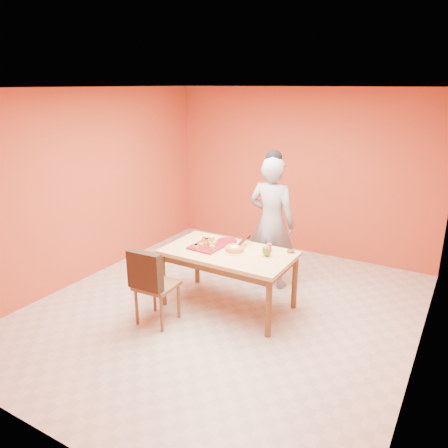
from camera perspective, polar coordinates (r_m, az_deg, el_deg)
The scene contains 17 objects.
floor at distance 5.64m, azimuth -0.17°, elevation -11.21°, with size 5.00×5.00×0.00m, color beige.
ceiling at distance 4.93m, azimuth -0.20°, elevation 17.39°, with size 5.00×5.00×0.00m, color silver.
wall_back at distance 7.33m, azimuth 9.89°, elevation 6.67°, with size 4.50×4.50×0.00m, color #C5472D.
wall_left at distance 6.53m, azimuth -17.51°, elevation 4.74°, with size 5.00×5.00×0.00m, color #C5472D.
wall_right at distance 4.47m, azimuth 25.50°, elevation -2.08°, with size 5.00×5.00×0.00m, color #C5472D.
dining_table at distance 5.46m, azimuth 0.59°, elevation -4.49°, with size 1.60×0.90×0.76m.
dining_chair at distance 5.23m, azimuth -8.92°, elevation -7.73°, with size 0.47×0.54×0.97m.
pastry_pile at distance 5.51m, azimuth -2.30°, elevation -2.36°, with size 0.34×0.34×0.11m, color #DCAE5E, non-canonical shape.
person at distance 6.02m, azimuth 6.23°, elevation 0.17°, with size 0.67×0.44×1.84m, color gray.
pastry_platter at distance 5.53m, azimuth -2.29°, elevation -3.00°, with size 0.37×0.37×0.02m, color maroon.
red_dinner_plate at distance 5.74m, azimuth 0.39°, elevation -2.25°, with size 0.27×0.27×0.02m, color maroon.
white_cake_plate at distance 5.40m, azimuth 1.38°, elevation -3.59°, with size 0.28×0.28×0.01m, color white.
sponge_cake at distance 5.39m, azimuth 1.39°, elevation -3.27°, with size 0.23×0.23×0.05m, color orange.
cake_server at distance 5.52m, azimuth 2.39°, elevation -2.38°, with size 0.05×0.27×0.01m, color silver.
egg_ornament at distance 5.27m, azimuth 5.59°, elevation -3.47°, with size 0.11×0.09×0.14m, color olive.
magenta_glass at distance 5.44m, azimuth 5.91°, elevation -3.05°, with size 0.06×0.06×0.09m, color #C71D71.
checker_tin at distance 5.44m, azimuth 8.69°, elevation -3.55°, with size 0.09×0.09×0.03m, color #341B0E.
Camera 1 is at (2.51, -4.24, 2.75)m, focal length 35.00 mm.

